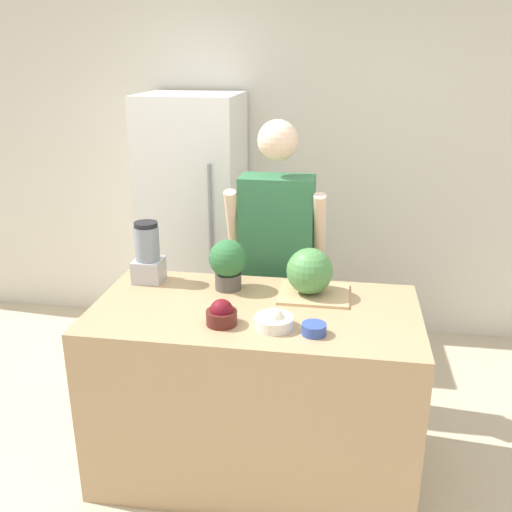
{
  "coord_description": "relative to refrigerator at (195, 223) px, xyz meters",
  "views": [
    {
      "loc": [
        0.4,
        -2.04,
        2.07
      ],
      "look_at": [
        0.0,
        0.45,
        1.16
      ],
      "focal_mm": 40.0,
      "sensor_mm": 36.0,
      "label": 1
    }
  ],
  "objects": [
    {
      "name": "bowl_cream",
      "position": [
        0.77,
        -1.55,
        0.04
      ],
      "size": [
        0.18,
        0.18,
        0.09
      ],
      "color": "white",
      "rests_on": "counter_island"
    },
    {
      "name": "cutting_board",
      "position": [
        0.93,
        -1.16,
        0.01
      ],
      "size": [
        0.35,
        0.3,
        0.01
      ],
      "color": "tan",
      "rests_on": "counter_island"
    },
    {
      "name": "bowl_small_blue",
      "position": [
        0.95,
        -1.59,
        0.03
      ],
      "size": [
        0.11,
        0.11,
        0.05
      ],
      "color": "#334C9E",
      "rests_on": "counter_island"
    },
    {
      "name": "watermelon",
      "position": [
        0.9,
        -1.17,
        0.14
      ],
      "size": [
        0.23,
        0.23,
        0.23
      ],
      "color": "#4C8C47",
      "rests_on": "cutting_board"
    },
    {
      "name": "potted_plant",
      "position": [
        0.48,
        -1.15,
        0.15
      ],
      "size": [
        0.19,
        0.19,
        0.26
      ],
      "color": "#514C47",
      "rests_on": "counter_island"
    },
    {
      "name": "blender",
      "position": [
        0.04,
        -1.11,
        0.16
      ],
      "size": [
        0.15,
        0.15,
        0.33
      ],
      "color": "#B7B7BC",
      "rests_on": "counter_island"
    },
    {
      "name": "wall_back",
      "position": [
        0.65,
        0.37,
        0.4
      ],
      "size": [
        8.0,
        0.06,
        2.6
      ],
      "color": "silver",
      "rests_on": "ground_plane"
    },
    {
      "name": "counter_island",
      "position": [
        0.65,
        -1.36,
        -0.45
      ],
      "size": [
        1.57,
        0.81,
        0.91
      ],
      "color": "tan",
      "rests_on": "ground_plane"
    },
    {
      "name": "refrigerator",
      "position": [
        0.0,
        0.0,
        0.0
      ],
      "size": [
        0.66,
        0.67,
        1.8
      ],
      "color": "white",
      "rests_on": "ground_plane"
    },
    {
      "name": "bowl_cherries",
      "position": [
        0.54,
        -1.55,
        0.06
      ],
      "size": [
        0.14,
        0.14,
        0.12
      ],
      "color": "#511E19",
      "rests_on": "counter_island"
    },
    {
      "name": "person",
      "position": [
        0.68,
        -0.71,
        -0.01
      ],
      "size": [
        0.56,
        0.27,
        1.72
      ],
      "color": "#4C608C",
      "rests_on": "ground_plane"
    }
  ]
}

